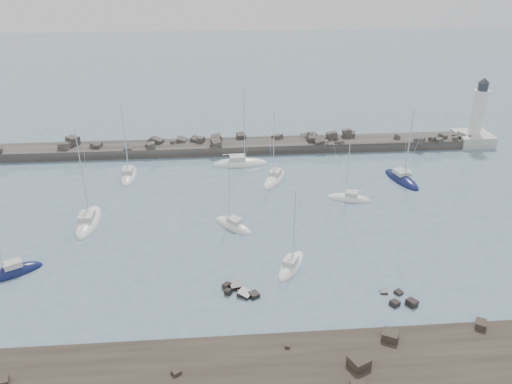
% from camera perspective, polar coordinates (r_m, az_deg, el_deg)
% --- Properties ---
extents(ground, '(400.00, 400.00, 0.00)m').
position_cam_1_polar(ground, '(67.97, 1.33, -6.95)').
color(ground, slate).
rests_on(ground, ground).
extents(rock_shelf, '(140.00, 12.08, 2.10)m').
position_cam_1_polar(rock_shelf, '(51.05, 3.15, -20.54)').
color(rock_shelf, black).
rests_on(rock_shelf, ground).
extents(rock_cluster_near, '(4.56, 3.53, 1.42)m').
position_cam_1_polar(rock_cluster_near, '(60.91, -1.77, -11.36)').
color(rock_cluster_near, black).
rests_on(rock_cluster_near, ground).
extents(rock_cluster_far, '(3.80, 3.81, 1.24)m').
position_cam_1_polar(rock_cluster_far, '(61.80, 16.36, -11.92)').
color(rock_cluster_far, black).
rests_on(rock_cluster_far, ground).
extents(breakwater, '(115.00, 7.61, 5.02)m').
position_cam_1_polar(breakwater, '(101.50, -5.07, 4.83)').
color(breakwater, '#312E2B').
rests_on(breakwater, ground).
extents(lighthouse, '(7.00, 7.00, 14.60)m').
position_cam_1_polar(lighthouse, '(113.68, 23.69, 6.54)').
color(lighthouse, '#AEAEA9').
rests_on(lighthouse, ground).
extents(sailboat_1, '(3.12, 9.07, 14.23)m').
position_cam_1_polar(sailboat_1, '(92.78, -14.35, 1.84)').
color(sailboat_1, white).
rests_on(sailboat_1, ground).
extents(sailboat_2, '(7.79, 5.86, 12.33)m').
position_cam_1_polar(sailboat_2, '(70.92, -26.17, -8.31)').
color(sailboat_2, '#101744').
rests_on(sailboat_2, ground).
extents(sailboat_3, '(3.27, 10.05, 15.77)m').
position_cam_1_polar(sailboat_3, '(78.85, -18.59, -3.29)').
color(sailboat_3, white).
rests_on(sailboat_3, ground).
extents(sailboat_4, '(10.49, 3.51, 16.32)m').
position_cam_1_polar(sailboat_4, '(94.89, -1.81, 3.24)').
color(sailboat_4, white).
rests_on(sailboat_4, ground).
extents(sailboat_5, '(6.42, 6.73, 11.38)m').
position_cam_1_polar(sailboat_5, '(73.95, -2.64, -3.87)').
color(sailboat_5, white).
rests_on(sailboat_5, ground).
extents(sailboat_6, '(6.14, 9.01, 13.84)m').
position_cam_1_polar(sailboat_6, '(88.43, 2.12, 1.45)').
color(sailboat_6, white).
rests_on(sailboat_6, ground).
extents(sailboat_7, '(5.46, 7.53, 11.69)m').
position_cam_1_polar(sailboat_7, '(65.26, 4.05, -8.44)').
color(sailboat_7, white).
rests_on(sailboat_7, ground).
extents(sailboat_8, '(5.25, 9.64, 14.59)m').
position_cam_1_polar(sailboat_8, '(91.94, 16.28, 1.36)').
color(sailboat_8, '#101744').
rests_on(sailboat_8, ground).
extents(sailboat_9, '(7.37, 4.29, 11.22)m').
position_cam_1_polar(sailboat_9, '(83.00, 10.57, -0.76)').
color(sailboat_9, white).
rests_on(sailboat_9, ground).
extents(sailboat_10, '(2.48, 7.21, 11.45)m').
position_cam_1_polar(sailboat_10, '(93.00, 16.68, 1.59)').
color(sailboat_10, white).
rests_on(sailboat_10, ground).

